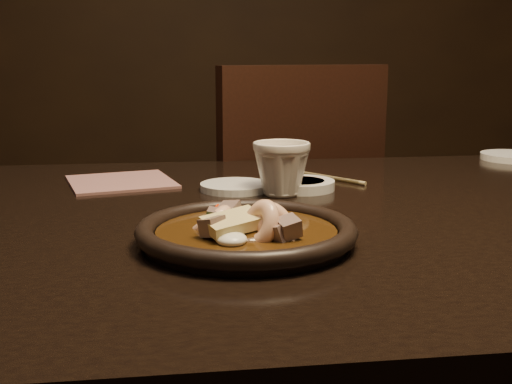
{
  "coord_description": "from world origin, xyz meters",
  "views": [
    {
      "loc": [
        -0.39,
        -0.85,
        0.96
      ],
      "look_at": [
        -0.29,
        -0.1,
        0.8
      ],
      "focal_mm": 45.0,
      "sensor_mm": 36.0,
      "label": 1
    }
  ],
  "objects": [
    {
      "name": "table",
      "position": [
        0.0,
        0.0,
        0.67
      ],
      "size": [
        1.6,
        0.9,
        0.75
      ],
      "color": "black",
      "rests_on": "floor"
    },
    {
      "name": "chair",
      "position": [
        -0.14,
        0.65,
        0.51
      ],
      "size": [
        0.58,
        0.58,
        0.94
      ],
      "rotation": [
        0.0,
        0.0,
        3.51
      ],
      "color": "black",
      "rests_on": "floor"
    },
    {
      "name": "plate",
      "position": [
        -0.31,
        -0.15,
        0.76
      ],
      "size": [
        0.25,
        0.25,
        0.03
      ],
      "color": "black",
      "rests_on": "table"
    },
    {
      "name": "stirfry",
      "position": [
        -0.31,
        -0.16,
        0.77
      ],
      "size": [
        0.13,
        0.15,
        0.06
      ],
      "color": "#331D09",
      "rests_on": "plate"
    },
    {
      "name": "soy_dish",
      "position": [
        -0.19,
        0.14,
        0.76
      ],
      "size": [
        0.11,
        0.11,
        0.02
      ],
      "primitive_type": "cylinder",
      "color": "white",
      "rests_on": "table"
    },
    {
      "name": "saucer_left",
      "position": [
        -0.29,
        0.15,
        0.76
      ],
      "size": [
        0.11,
        0.11,
        0.01
      ],
      "primitive_type": "cylinder",
      "color": "white",
      "rests_on": "table"
    },
    {
      "name": "tea_cup",
      "position": [
        -0.22,
        0.11,
        0.79
      ],
      "size": [
        0.11,
        0.11,
        0.09
      ],
      "primitive_type": "imported",
      "rotation": [
        0.0,
        0.0,
        -0.31
      ],
      "color": "white",
      "rests_on": "table"
    },
    {
      "name": "chopsticks",
      "position": [
        -0.14,
        0.26,
        0.75
      ],
      "size": [
        0.15,
        0.2,
        0.01
      ],
      "rotation": [
        0.0,
        0.0,
        0.64
      ],
      "color": "tan",
      "rests_on": "table"
    },
    {
      "name": "napkin",
      "position": [
        -0.48,
        0.24,
        0.75
      ],
      "size": [
        0.2,
        0.2,
        0.0
      ],
      "primitive_type": "cube",
      "rotation": [
        0.0,
        0.0,
        0.24
      ],
      "color": "#94605B",
      "rests_on": "table"
    }
  ]
}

